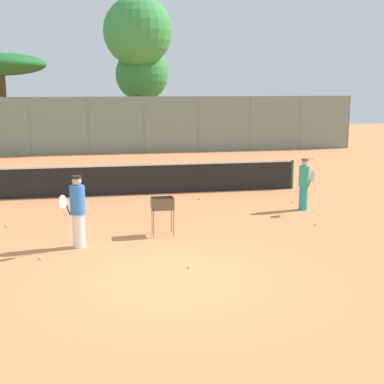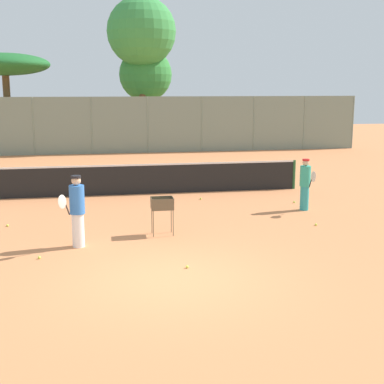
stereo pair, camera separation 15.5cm
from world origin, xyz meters
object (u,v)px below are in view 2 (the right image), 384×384
ball_cart (162,207)px  parked_car (44,139)px  tennis_net (136,179)px  player_white_outfit (305,184)px  player_red_cap (77,210)px

ball_cart → parked_car: size_ratio=0.23×
tennis_net → ball_cart: bearing=-87.4°
ball_cart → player_white_outfit: bearing=23.0°
player_white_outfit → player_red_cap: (-6.73, -2.67, 0.07)m
tennis_net → parked_car: 14.91m
tennis_net → player_white_outfit: player_white_outfit is taller
player_white_outfit → ball_cart: bearing=-71.8°
player_red_cap → tennis_net: bearing=-161.7°
player_red_cap → ball_cart: bearing=143.9°
tennis_net → parked_car: bearing=107.1°
player_red_cap → player_white_outfit: bearing=147.0°
parked_car → player_red_cap: bearing=-82.9°
player_red_cap → ball_cart: (2.08, 0.70, -0.16)m
tennis_net → ball_cart: size_ratio=12.10×
player_white_outfit → parked_car: size_ratio=0.38×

